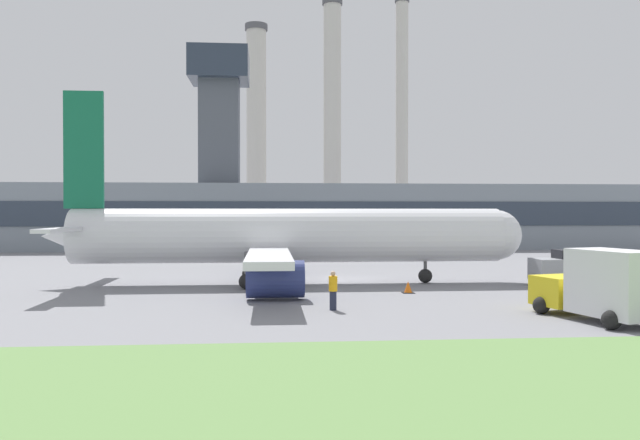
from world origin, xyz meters
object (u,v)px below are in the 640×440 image
(airplane, at_px, (282,237))
(pushback_tug, at_px, (568,269))
(baggage_truck, at_px, (600,287))
(ground_crew_person, at_px, (333,290))

(airplane, relative_size, pushback_tug, 7.00)
(pushback_tug, bearing_deg, baggage_truck, -111.02)
(ground_crew_person, bearing_deg, airplane, 101.44)
(baggage_truck, distance_m, ground_crew_person, 10.45)
(baggage_truck, bearing_deg, ground_crew_person, 160.00)
(airplane, xyz_separation_m, baggage_truck, (11.75, -13.18, -1.38))
(pushback_tug, relative_size, baggage_truck, 0.71)
(airplane, distance_m, baggage_truck, 17.71)
(airplane, bearing_deg, baggage_truck, -48.27)
(airplane, distance_m, ground_crew_person, 9.98)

